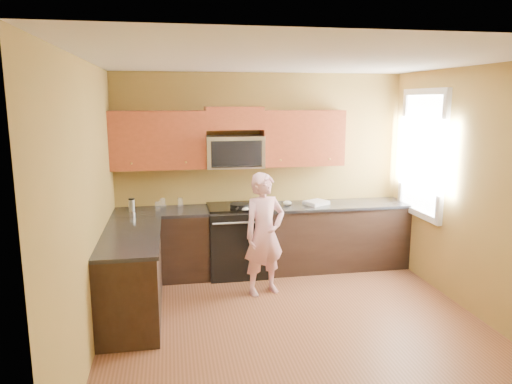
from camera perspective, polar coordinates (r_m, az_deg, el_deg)
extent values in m
plane|color=brown|center=(5.18, 4.93, -15.83)|extent=(4.00, 4.00, 0.00)
plane|color=white|center=(4.65, 5.50, 15.44)|extent=(4.00, 4.00, 0.00)
plane|color=olive|center=(6.65, 0.62, 2.45)|extent=(4.00, 0.00, 4.00)
plane|color=olive|center=(2.93, 15.78, -9.09)|extent=(4.00, 0.00, 4.00)
plane|color=olive|center=(4.63, -19.43, -1.94)|extent=(0.00, 4.00, 4.00)
plane|color=olive|center=(5.60, 25.33, -0.22)|extent=(0.00, 4.00, 4.00)
cube|color=black|center=(6.56, 1.10, -5.81)|extent=(4.00, 0.60, 0.88)
cube|color=black|center=(5.42, -14.65, -9.85)|extent=(0.60, 1.60, 0.88)
cube|color=black|center=(6.44, 1.13, -1.91)|extent=(4.00, 0.62, 0.04)
cube|color=black|center=(5.28, -14.78, -5.17)|extent=(0.62, 1.60, 0.04)
cube|color=brown|center=(6.36, -2.67, 8.84)|extent=(0.76, 0.33, 0.30)
imported|color=pink|center=(5.75, 1.01, -5.07)|extent=(0.63, 0.52, 1.49)
cube|color=#B27F47|center=(6.31, 1.94, -1.92)|extent=(0.13, 0.13, 0.01)
ellipsoid|color=silver|center=(6.14, -1.37, -2.07)|extent=(0.11, 0.12, 0.06)
ellipsoid|color=silver|center=(6.50, 3.77, -1.33)|extent=(0.14, 0.15, 0.07)
cube|color=white|center=(6.60, 7.23, -1.27)|extent=(0.38, 0.35, 0.05)
cylinder|color=silver|center=(6.29, -11.68, -1.70)|extent=(0.09, 0.09, 0.12)
cylinder|color=silver|center=(6.51, -11.09, -1.25)|extent=(0.08, 0.08, 0.12)
cylinder|color=silver|center=(6.50, -9.08, -1.20)|extent=(0.07, 0.07, 0.12)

